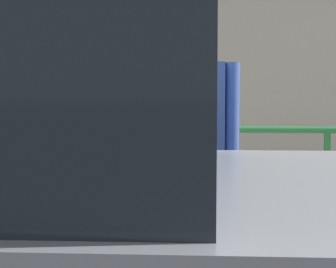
# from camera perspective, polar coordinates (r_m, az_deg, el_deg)

# --- Properties ---
(parking_meter) EXTENTS (0.18, 0.19, 1.41)m
(parking_meter) POSITION_cam_1_polar(r_m,az_deg,el_deg) (3.50, -7.30, 0.15)
(parking_meter) COLOR slate
(parking_meter) RESTS_ON sidewalk_curb
(pedestrian_at_meter) EXTENTS (0.63, 0.41, 1.71)m
(pedestrian_at_meter) POSITION_cam_1_polar(r_m,az_deg,el_deg) (3.44, 2.35, -0.82)
(pedestrian_at_meter) COLOR black
(pedestrian_at_meter) RESTS_ON sidewalk_curb
(background_railing) EXTENTS (24.06, 0.06, 0.98)m
(background_railing) POSITION_cam_1_polar(r_m,az_deg,el_deg) (5.04, -6.43, -2.24)
(background_railing) COLOR #1E602D
(background_railing) RESTS_ON sidewalk_curb
(backdrop_wall) EXTENTS (32.00, 0.50, 2.92)m
(backdrop_wall) POSITION_cam_1_polar(r_m,az_deg,el_deg) (8.28, -2.09, 4.67)
(backdrop_wall) COLOR #ADA38E
(backdrop_wall) RESTS_ON ground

